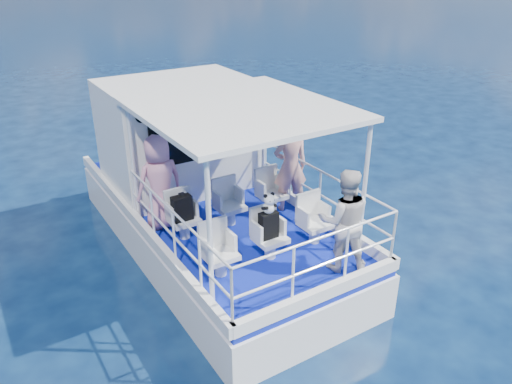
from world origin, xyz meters
TOP-DOWN VIEW (x-y plane):
  - ground at (0.00, 0.00)m, footprint 2000.00×2000.00m
  - hull at (0.00, 1.00)m, footprint 3.00×7.00m
  - deck at (0.00, 1.00)m, footprint 2.90×6.90m
  - cabin at (0.00, 2.30)m, footprint 2.85×2.00m
  - canopy at (0.00, -0.20)m, footprint 3.00×3.20m
  - canopy_posts at (0.00, -0.25)m, footprint 2.77×2.97m
  - railings at (0.00, -0.58)m, footprint 2.84×3.59m
  - seat_port_fwd at (-0.90, 0.20)m, footprint 0.48×0.46m
  - seat_center_fwd at (0.00, 0.20)m, footprint 0.48×0.46m
  - seat_stbd_fwd at (0.90, 0.20)m, footprint 0.48×0.46m
  - seat_port_aft at (-0.90, -1.10)m, footprint 0.48×0.46m
  - seat_center_aft at (0.00, -1.10)m, footprint 0.48×0.46m
  - seat_stbd_aft at (0.90, -1.10)m, footprint 0.48×0.46m
  - passenger_port_fwd at (-1.05, 0.79)m, footprint 0.66×0.48m
  - passenger_stbd_fwd at (1.25, 0.13)m, footprint 0.74×0.61m
  - passenger_stbd_aft at (0.78, -1.91)m, footprint 1.01×0.95m
  - backpack_port at (-0.94, 0.15)m, footprint 0.33×0.19m
  - backpack_center at (-0.03, -1.10)m, footprint 0.29×0.16m
  - compact_camera at (-0.92, 0.17)m, footprint 0.09×0.06m
  - panda at (-0.03, -1.10)m, footprint 0.21×0.18m

SIDE VIEW (x-z plane):
  - ground at x=0.00m, z-range 0.00..0.00m
  - hull at x=0.00m, z-range -0.80..0.80m
  - deck at x=0.00m, z-range 0.80..0.90m
  - seat_port_fwd at x=-0.90m, z-range 0.90..1.28m
  - seat_center_fwd at x=0.00m, z-range 0.90..1.28m
  - seat_stbd_fwd at x=0.90m, z-range 0.90..1.28m
  - seat_port_aft at x=-0.90m, z-range 0.90..1.28m
  - seat_center_aft at x=0.00m, z-range 0.90..1.28m
  - seat_stbd_aft at x=0.90m, z-range 0.90..1.28m
  - railings at x=0.00m, z-range 0.90..1.90m
  - backpack_port at x=-0.94m, z-range 1.28..1.71m
  - backpack_center at x=-0.03m, z-range 1.28..1.72m
  - passenger_stbd_aft at x=0.78m, z-range 0.90..2.54m
  - compact_camera at x=-0.92m, z-range 1.71..1.77m
  - passenger_port_fwd at x=-1.05m, z-range 0.90..2.60m
  - passenger_stbd_fwd at x=1.25m, z-range 0.90..2.65m
  - panda at x=-0.03m, z-range 1.72..2.05m
  - cabin at x=0.00m, z-range 0.90..3.10m
  - canopy_posts at x=0.00m, z-range 0.90..3.10m
  - canopy at x=0.00m, z-range 3.10..3.18m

